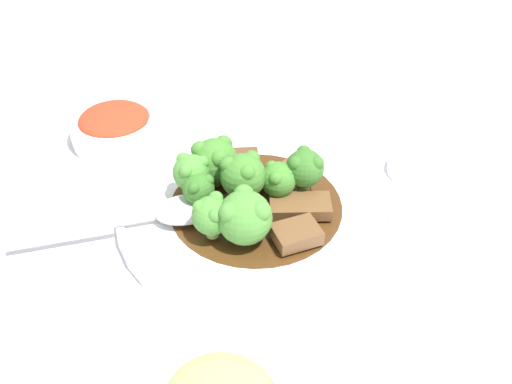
# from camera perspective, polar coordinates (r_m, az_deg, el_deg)

# --- Properties ---
(ground_plane) EXTENTS (4.00, 4.00, 0.00)m
(ground_plane) POSITION_cam_1_polar(r_m,az_deg,el_deg) (0.67, -0.00, -2.24)
(ground_plane) COLOR silver
(main_plate) EXTENTS (0.31, 0.31, 0.02)m
(main_plate) POSITION_cam_1_polar(r_m,az_deg,el_deg) (0.66, -0.00, -1.60)
(main_plate) COLOR white
(main_plate) RESTS_ON ground_plane
(beef_strip_0) EXTENTS (0.03, 0.06, 0.01)m
(beef_strip_0) POSITION_cam_1_polar(r_m,az_deg,el_deg) (0.65, -3.31, -1.48)
(beef_strip_0) COLOR #56331E
(beef_strip_0) RESTS_ON main_plate
(beef_strip_1) EXTENTS (0.07, 0.07, 0.01)m
(beef_strip_1) POSITION_cam_1_polar(r_m,az_deg,el_deg) (0.64, 4.23, -1.36)
(beef_strip_1) COLOR brown
(beef_strip_1) RESTS_ON main_plate
(beef_strip_2) EXTENTS (0.05, 0.06, 0.02)m
(beef_strip_2) POSITION_cam_1_polar(r_m,az_deg,el_deg) (0.61, 3.87, -4.01)
(beef_strip_2) COLOR brown
(beef_strip_2) RESTS_ON main_plate
(beef_strip_3) EXTENTS (0.03, 0.06, 0.01)m
(beef_strip_3) POSITION_cam_1_polar(r_m,az_deg,el_deg) (0.69, 2.70, 1.78)
(beef_strip_3) COLOR brown
(beef_strip_3) RESTS_ON main_plate
(beef_strip_4) EXTENTS (0.08, 0.07, 0.01)m
(beef_strip_4) POSITION_cam_1_polar(r_m,az_deg,el_deg) (0.70, -0.98, 2.22)
(beef_strip_4) COLOR brown
(beef_strip_4) RESTS_ON main_plate
(broccoli_floret_0) EXTENTS (0.04, 0.04, 0.05)m
(broccoli_floret_0) POSITION_cam_1_polar(r_m,az_deg,el_deg) (0.65, -6.20, 1.90)
(broccoli_floret_0) COLOR #8EB756
(broccoli_floret_0) RESTS_ON main_plate
(broccoli_floret_1) EXTENTS (0.05, 0.05, 0.06)m
(broccoli_floret_1) POSITION_cam_1_polar(r_m,az_deg,el_deg) (0.67, -3.95, 3.04)
(broccoli_floret_1) COLOR #7FA84C
(broccoli_floret_1) RESTS_ON main_plate
(broccoli_floret_2) EXTENTS (0.06, 0.06, 0.06)m
(broccoli_floret_2) POSITION_cam_1_polar(r_m,az_deg,el_deg) (0.59, -1.08, -2.33)
(broccoli_floret_2) COLOR #7FA84C
(broccoli_floret_2) RESTS_ON main_plate
(broccoli_floret_3) EXTENTS (0.04, 0.04, 0.05)m
(broccoli_floret_3) POSITION_cam_1_polar(r_m,az_deg,el_deg) (0.65, 2.14, 1.26)
(broccoli_floret_3) COLOR #7FA84C
(broccoli_floret_3) RESTS_ON main_plate
(broccoli_floret_4) EXTENTS (0.04, 0.04, 0.05)m
(broccoli_floret_4) POSITION_cam_1_polar(r_m,az_deg,el_deg) (0.60, -4.28, -2.19)
(broccoli_floret_4) COLOR #8EB756
(broccoli_floret_4) RESTS_ON main_plate
(broccoli_floret_5) EXTENTS (0.04, 0.04, 0.05)m
(broccoli_floret_5) POSITION_cam_1_polar(r_m,az_deg,el_deg) (0.65, 4.66, 2.33)
(broccoli_floret_5) COLOR #8EB756
(broccoli_floret_5) RESTS_ON main_plate
(broccoli_floret_6) EXTENTS (0.03, 0.03, 0.04)m
(broccoli_floret_6) POSITION_cam_1_polar(r_m,az_deg,el_deg) (0.64, -5.50, 0.34)
(broccoli_floret_6) COLOR #8EB756
(broccoli_floret_6) RESTS_ON main_plate
(broccoli_floret_7) EXTENTS (0.05, 0.05, 0.06)m
(broccoli_floret_7) POSITION_cam_1_polar(r_m,az_deg,el_deg) (0.64, -1.23, 1.60)
(broccoli_floret_7) COLOR #7FA84C
(broccoli_floret_7) RESTS_ON main_plate
(serving_spoon) EXTENTS (0.13, 0.21, 0.01)m
(serving_spoon) POSITION_cam_1_polar(r_m,az_deg,el_deg) (0.64, -7.95, -1.90)
(serving_spoon) COLOR silver
(serving_spoon) RESTS_ON main_plate
(side_bowl_kimchi) EXTENTS (0.11, 0.11, 0.04)m
(side_bowl_kimchi) POSITION_cam_1_polar(r_m,az_deg,el_deg) (0.80, -13.28, 6.14)
(side_bowl_kimchi) COLOR white
(side_bowl_kimchi) RESTS_ON ground_plane
(sauce_dish) EXTENTS (0.07, 0.07, 0.01)m
(sauce_dish) POSITION_cam_1_polar(r_m,az_deg,el_deg) (0.75, 14.94, 2.21)
(sauce_dish) COLOR white
(sauce_dish) RESTS_ON ground_plane
(paper_napkin) EXTENTS (0.15, 0.13, 0.01)m
(paper_napkin) POSITION_cam_1_polar(r_m,az_deg,el_deg) (0.69, 21.03, -3.83)
(paper_napkin) COLOR white
(paper_napkin) RESTS_ON ground_plane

